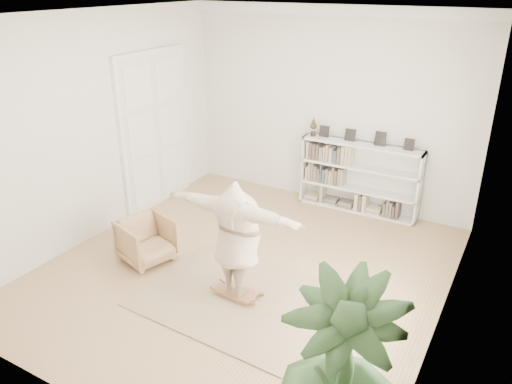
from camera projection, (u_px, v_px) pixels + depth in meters
floor at (245, 269)px, 7.45m from camera, size 6.00×6.00×0.00m
room_shell at (333, 10)px, 8.40m from camera, size 6.00×6.00×6.00m
doors at (155, 132)px, 9.16m from camera, size 0.09×1.78×2.92m
bookshelf at (359, 178)px, 9.11m from camera, size 2.20×0.35×1.64m
armchair at (147, 240)px, 7.58m from camera, size 0.92×0.91×0.68m
rug at (238, 297)px, 6.80m from camera, size 2.58×2.10×0.02m
rocker_board at (238, 293)px, 6.78m from camera, size 0.52×0.33×0.11m
person at (237, 236)px, 6.43m from camera, size 2.03×0.63×1.63m
houseplant at (339, 376)px, 4.20m from camera, size 1.09×1.09×1.86m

